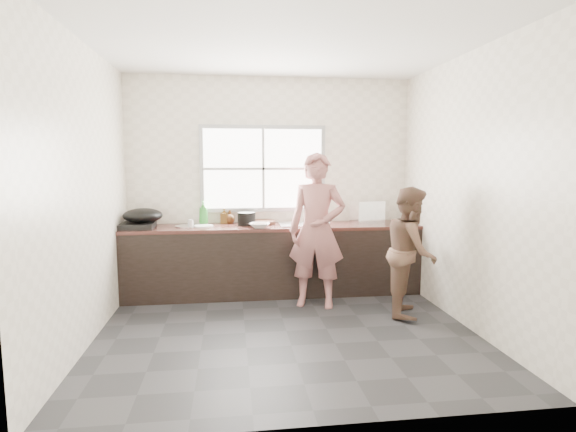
{
  "coord_description": "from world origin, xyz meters",
  "views": [
    {
      "loc": [
        -0.52,
        -4.17,
        1.64
      ],
      "look_at": [
        0.1,
        0.65,
        1.05
      ],
      "focal_mm": 28.0,
      "sensor_mm": 36.0,
      "label": 1
    }
  ],
  "objects": [
    {
      "name": "floor",
      "position": [
        0.0,
        0.0,
        -0.01
      ],
      "size": [
        3.6,
        3.2,
        0.01
      ],
      "primitive_type": "cube",
      "color": "#29292B",
      "rests_on": "ground"
    },
    {
      "name": "ceiling",
      "position": [
        0.0,
        0.0,
        2.71
      ],
      "size": [
        3.6,
        3.2,
        0.01
      ],
      "primitive_type": "cube",
      "color": "silver",
      "rests_on": "wall_back"
    },
    {
      "name": "wall_back",
      "position": [
        0.0,
        1.6,
        1.35
      ],
      "size": [
        3.6,
        0.01,
        2.7
      ],
      "primitive_type": "cube",
      "color": "silver",
      "rests_on": "ground"
    },
    {
      "name": "wall_left",
      "position": [
        -1.8,
        0.0,
        1.35
      ],
      "size": [
        0.01,
        3.2,
        2.7
      ],
      "primitive_type": "cube",
      "color": "beige",
      "rests_on": "ground"
    },
    {
      "name": "wall_right",
      "position": [
        1.8,
        0.0,
        1.35
      ],
      "size": [
        0.01,
        3.2,
        2.7
      ],
      "primitive_type": "cube",
      "color": "beige",
      "rests_on": "ground"
    },
    {
      "name": "wall_front",
      "position": [
        0.0,
        -1.6,
        1.35
      ],
      "size": [
        3.6,
        0.01,
        2.7
      ],
      "primitive_type": "cube",
      "color": "beige",
      "rests_on": "ground"
    },
    {
      "name": "cabinet",
      "position": [
        0.0,
        1.29,
        0.41
      ],
      "size": [
        3.6,
        0.62,
        0.82
      ],
      "primitive_type": "cube",
      "color": "black",
      "rests_on": "floor"
    },
    {
      "name": "countertop",
      "position": [
        0.0,
        1.29,
        0.84
      ],
      "size": [
        3.6,
        0.64,
        0.04
      ],
      "primitive_type": "cube",
      "color": "#3A1D18",
      "rests_on": "cabinet"
    },
    {
      "name": "sink",
      "position": [
        0.35,
        1.29,
        0.86
      ],
      "size": [
        0.55,
        0.45,
        0.02
      ],
      "primitive_type": "cube",
      "color": "silver",
      "rests_on": "countertop"
    },
    {
      "name": "faucet",
      "position": [
        0.35,
        1.49,
        1.01
      ],
      "size": [
        0.02,
        0.02,
        0.3
      ],
      "primitive_type": "cylinder",
      "color": "silver",
      "rests_on": "countertop"
    },
    {
      "name": "window_frame",
      "position": [
        -0.1,
        1.59,
        1.55
      ],
      "size": [
        1.6,
        0.05,
        1.1
      ],
      "primitive_type": "cube",
      "color": "#9EA0A5",
      "rests_on": "wall_back"
    },
    {
      "name": "window_glazing",
      "position": [
        -0.1,
        1.57,
        1.55
      ],
      "size": [
        1.5,
        0.01,
        1.0
      ],
      "primitive_type": "cube",
      "color": "white",
      "rests_on": "window_frame"
    },
    {
      "name": "woman",
      "position": [
        0.44,
        0.74,
        0.81
      ],
      "size": [
        0.69,
        0.56,
        1.63
      ],
      "primitive_type": "imported",
      "rotation": [
        0.0,
        0.0,
        -0.32
      ],
      "color": "#B16E6A",
      "rests_on": "floor"
    },
    {
      "name": "person_side",
      "position": [
        1.39,
        0.33,
        0.69
      ],
      "size": [
        0.74,
        0.82,
        1.38
      ],
      "primitive_type": "imported",
      "rotation": [
        0.0,
        0.0,
        1.19
      ],
      "color": "brown",
      "rests_on": "floor"
    },
    {
      "name": "cutting_board",
      "position": [
        -0.17,
        1.44,
        0.88
      ],
      "size": [
        0.52,
        0.52,
        0.04
      ],
      "primitive_type": "cylinder",
      "rotation": [
        0.0,
        0.0,
        0.3
      ],
      "color": "#341E14",
      "rests_on": "countertop"
    },
    {
      "name": "cleaver",
      "position": [
        -0.23,
        1.17,
        0.9
      ],
      "size": [
        0.21,
        0.15,
        0.01
      ],
      "primitive_type": "cube",
      "rotation": [
        0.0,
        0.0,
        0.35
      ],
      "color": "#A7A8AE",
      "rests_on": "cutting_board"
    },
    {
      "name": "bowl_mince",
      "position": [
        -0.18,
        1.08,
        0.89
      ],
      "size": [
        0.28,
        0.28,
        0.06
      ],
      "primitive_type": "imported",
      "rotation": [
        0.0,
        0.0,
        -0.17
      ],
      "color": "white",
      "rests_on": "countertop"
    },
    {
      "name": "bowl_crabs",
      "position": [
        0.5,
        1.28,
        0.89
      ],
      "size": [
        0.19,
        0.19,
        0.05
      ],
      "primitive_type": "imported",
      "rotation": [
        0.0,
        0.0,
        0.1
      ],
      "color": "white",
      "rests_on": "countertop"
    },
    {
      "name": "bowl_held",
      "position": [
        0.59,
        1.12,
        0.89
      ],
      "size": [
        0.26,
        0.26,
        0.06
      ],
      "primitive_type": "imported",
      "rotation": [
        0.0,
        0.0,
        0.38
      ],
      "color": "silver",
      "rests_on": "countertop"
    },
    {
      "name": "black_pot",
      "position": [
        -0.33,
        1.34,
        0.94
      ],
      "size": [
        0.25,
        0.25,
        0.16
      ],
      "primitive_type": "cylinder",
      "rotation": [
        0.0,
        0.0,
        -0.14
      ],
      "color": "black",
      "rests_on": "countertop"
    },
    {
      "name": "plate_food",
      "position": [
        -0.85,
        1.25,
        0.87
      ],
      "size": [
        0.29,
        0.29,
        0.02
      ],
      "primitive_type": "cylinder",
      "rotation": [
        0.0,
        0.0,
        0.33
      ],
      "color": "white",
      "rests_on": "countertop"
    },
    {
      "name": "bottle_green",
      "position": [
        -0.86,
        1.46,
        1.01
      ],
      "size": [
        0.13,
        0.13,
        0.3
      ],
      "primitive_type": "imported",
      "rotation": [
        0.0,
        0.0,
        -0.17
      ],
      "color": "#2A802A",
      "rests_on": "countertop"
    },
    {
      "name": "bottle_brown_tall",
      "position": [
        -0.6,
        1.52,
        0.95
      ],
      "size": [
        0.09,
        0.1,
        0.18
      ],
      "primitive_type": "imported",
      "rotation": [
        0.0,
        0.0,
        -0.16
      ],
      "color": "#4D3513",
      "rests_on": "countertop"
    },
    {
      "name": "bottle_brown_short",
      "position": [
        -0.53,
        1.52,
        0.94
      ],
      "size": [
        0.13,
        0.13,
        0.15
      ],
      "primitive_type": "imported",
      "rotation": [
        0.0,
        0.0,
        0.12
      ],
      "color": "#422610",
      "rests_on": "countertop"
    },
    {
      "name": "glass_jar",
      "position": [
        -1.0,
        1.21,
        0.91
      ],
      "size": [
        0.08,
        0.08,
        0.09
      ],
      "primitive_type": "cylinder",
      "rotation": [
        0.0,
        0.0,
        -0.29
      ],
      "color": "silver",
      "rests_on": "countertop"
    },
    {
      "name": "burner",
      "position": [
        -1.63,
        1.25,
        0.89
      ],
      "size": [
        0.44,
        0.44,
        0.06
      ],
      "primitive_type": "cube",
      "rotation": [
        0.0,
        0.0,
        0.02
      ],
      "color": "black",
      "rests_on": "countertop"
    },
    {
      "name": "wok",
      "position": [
        -1.55,
        1.27,
        1.01
      ],
      "size": [
        0.56,
        0.56,
        0.17
      ],
      "primitive_type": "ellipsoid",
      "rotation": [
        0.0,
        0.0,
        0.26
      ],
      "color": "black",
      "rests_on": "burner"
    },
    {
      "name": "dish_rack",
      "position": [
        1.22,
        1.37,
        1.0
      ],
      "size": [
        0.42,
        0.33,
        0.28
      ],
      "primitive_type": "cube",
      "rotation": [
        0.0,
        0.0,
        0.2
      ],
      "color": "white",
      "rests_on": "countertop"
    },
    {
      "name": "pot_lid_left",
      "position": [
        -1.06,
        1.3,
        0.87
      ],
      "size": [
        0.3,
        0.3,
        0.01
      ],
      "primitive_type": "cylinder",
      "rotation": [
        0.0,
        0.0,
        0.13
      ],
      "color": "silver",
      "rests_on": "countertop"
    },
    {
      "name": "pot_lid_right",
      "position": [
        -0.91,
        1.46,
        0.87
      ],
      "size": [
        0.29,
        0.29,
        0.01
      ],
      "primitive_type": "cylinder",
      "rotation": [
        0.0,
        0.0,
        -0.33
      ],
      "color": "#B4B8BC",
      "rests_on": "countertop"
    }
  ]
}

